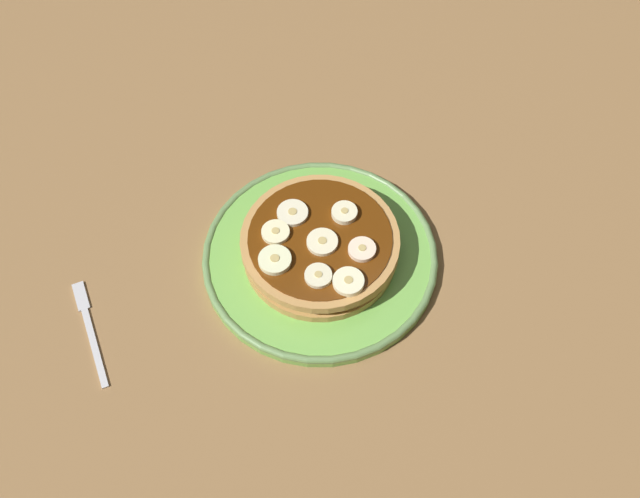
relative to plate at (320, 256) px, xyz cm
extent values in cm
cube|color=olive|center=(0.00, 0.00, -2.28)|extent=(140.00, 140.00, 3.00)
cylinder|color=#72B74C|center=(0.00, 0.00, -0.17)|extent=(25.89, 25.89, 1.21)
torus|color=#658B50|center=(0.00, 0.00, 0.25)|extent=(25.96, 25.96, 0.85)
cylinder|color=tan|center=(-0.22, -0.34, 0.97)|extent=(16.84, 16.84, 1.08)
cylinder|color=tan|center=(-0.50, -0.51, 2.05)|extent=(16.24, 16.24, 1.08)
cylinder|color=tan|center=(-0.41, 0.16, 3.12)|extent=(17.09, 17.09, 1.08)
cylinder|color=#592B0A|center=(0.00, 0.00, 3.74)|extent=(15.44, 15.44, 0.16)
cylinder|color=#F4EABE|center=(-0.82, 0.30, 3.98)|extent=(3.32, 3.32, 0.65)
cylinder|color=tan|center=(-0.82, 0.30, 4.35)|extent=(0.93, 0.93, 0.08)
cylinder|color=#EFF2BB|center=(-1.56, 5.35, 4.05)|extent=(3.47, 3.47, 0.79)
cylinder|color=tan|center=(-1.56, 5.35, 4.49)|extent=(0.97, 0.97, 0.08)
cylinder|color=#F1EABD|center=(2.03, -3.37, 4.08)|extent=(2.81, 2.81, 0.84)
cylinder|color=tan|center=(2.03, -3.37, 4.54)|extent=(0.79, 0.79, 0.08)
cylinder|color=#EDE6C1|center=(3.70, 1.98, 3.98)|extent=(3.39, 3.39, 0.63)
cylinder|color=tan|center=(3.70, 1.98, 4.33)|extent=(0.95, 0.95, 0.08)
cylinder|color=#FEE1BF|center=(-2.94, -3.70, 4.02)|extent=(2.94, 2.94, 0.71)
cylinder|color=tan|center=(-2.94, -3.70, 4.42)|extent=(0.82, 0.82, 0.08)
cylinder|color=#F8F2C3|center=(-6.19, -1.14, 4.03)|extent=(3.25, 3.25, 0.73)
cylinder|color=tan|center=(-6.19, -1.14, 4.43)|extent=(0.91, 0.91, 0.08)
cylinder|color=#F9F1B9|center=(1.78, 4.39, 4.00)|extent=(3.02, 3.02, 0.68)
cylinder|color=tan|center=(1.78, 4.39, 4.38)|extent=(0.84, 0.84, 0.08)
cylinder|color=beige|center=(-4.64, 1.59, 3.99)|extent=(2.85, 2.85, 0.66)
cylinder|color=tan|center=(-4.64, 1.59, 4.37)|extent=(0.80, 0.80, 0.08)
cube|color=silver|center=(-3.50, 25.40, -0.53)|extent=(9.52, 1.63, 0.50)
cube|color=silver|center=(2.97, 26.03, -0.53)|extent=(3.61, 1.60, 0.50)
camera|label=1|loc=(-40.54, 12.30, 68.10)|focal=40.80mm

